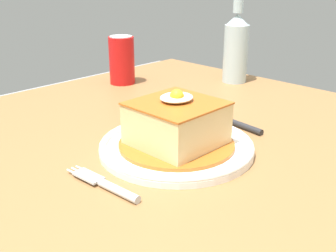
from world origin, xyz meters
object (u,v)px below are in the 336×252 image
Objects in this scene: main_plate at (176,146)px; soda_can at (122,60)px; knife at (237,124)px; fork at (108,186)px; beer_bottle_clear at (236,44)px.

main_plate is 2.10× the size of soda_can.
soda_can reaches higher than knife.
fork is 1.14× the size of soda_can.
knife is (0.17, -0.01, -0.00)m from main_plate.
soda_can is 0.47× the size of beer_bottle_clear.
fork is at bearing -159.98° from beer_bottle_clear.
fork is (-0.16, -0.02, -0.00)m from main_plate.
beer_bottle_clear reaches higher than knife.
beer_bottle_clear is at bearing 20.02° from fork.
beer_bottle_clear is at bearing 24.32° from main_plate.
main_plate is 0.17m from knife.
main_plate is 0.46m from soda_can.
beer_bottle_clear is at bearing -42.60° from soda_can.
main_plate is at bearing -118.25° from soda_can.
beer_bottle_clear is (0.22, -0.20, 0.04)m from soda_can.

